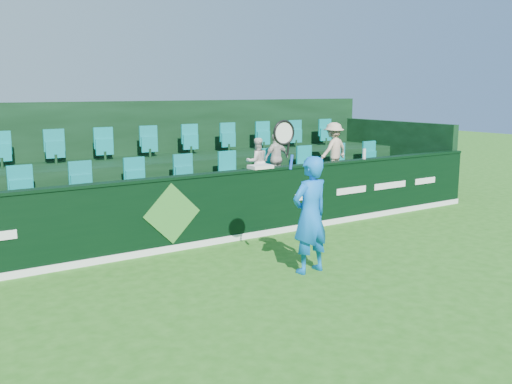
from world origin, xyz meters
TOP-DOWN VIEW (x-y plane):
  - ground at (0.00, 0.00)m, footprint 60.00×60.00m
  - sponsor_hoarding at (0.00, 4.00)m, footprint 16.00×0.25m
  - stand_tier_front at (0.00, 5.10)m, footprint 16.00×2.00m
  - stand_tier_back at (0.00, 7.00)m, footprint 16.00×1.80m
  - stand_rear at (0.00, 7.44)m, footprint 16.00×4.10m
  - seat_row_front at (0.00, 5.50)m, footprint 13.50×0.50m
  - seat_row_back at (0.00, 7.30)m, footprint 13.50×0.50m
  - tennis_player at (1.32, 1.64)m, footprint 1.17×0.50m
  - spectator_left at (2.63, 5.12)m, footprint 0.57×0.49m
  - spectator_middle at (3.15, 5.12)m, footprint 0.68×0.34m
  - spectator_right at (4.83, 5.12)m, footprint 0.92×0.63m
  - towel at (1.97, 4.00)m, footprint 0.45×0.29m
  - drinks_bottle at (4.75, 4.00)m, footprint 0.07×0.07m

SIDE VIEW (x-z plane):
  - ground at x=0.00m, z-range 0.00..0.00m
  - stand_tier_front at x=0.00m, z-range 0.00..0.80m
  - stand_tier_back at x=0.00m, z-range 0.00..1.30m
  - sponsor_hoarding at x=0.00m, z-range 0.00..1.35m
  - tennis_player at x=1.32m, z-range -0.29..2.18m
  - seat_row_front at x=0.00m, z-range 0.80..1.40m
  - stand_rear at x=0.00m, z-range -0.08..2.52m
  - spectator_left at x=2.63m, z-range 0.80..1.84m
  - spectator_middle at x=3.15m, z-range 0.80..1.92m
  - towel at x=1.97m, z-range 1.35..1.42m
  - spectator_right at x=4.83m, z-range 0.80..2.10m
  - drinks_bottle at x=4.75m, z-range 1.35..1.58m
  - seat_row_back at x=0.00m, z-range 1.30..1.90m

